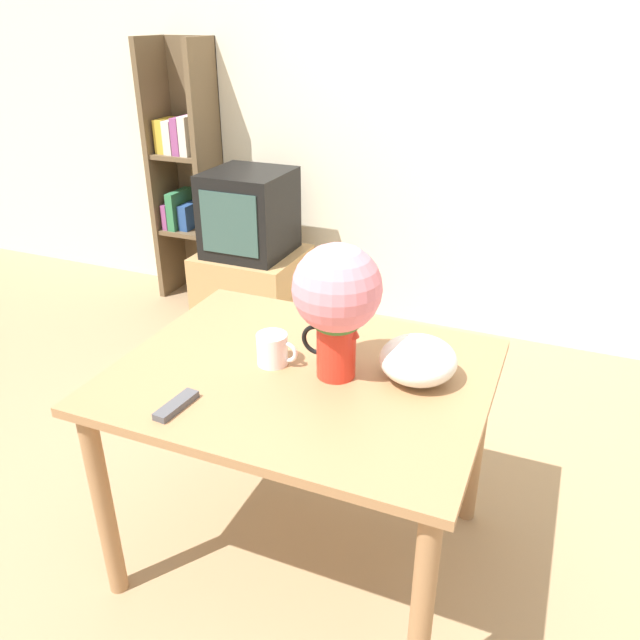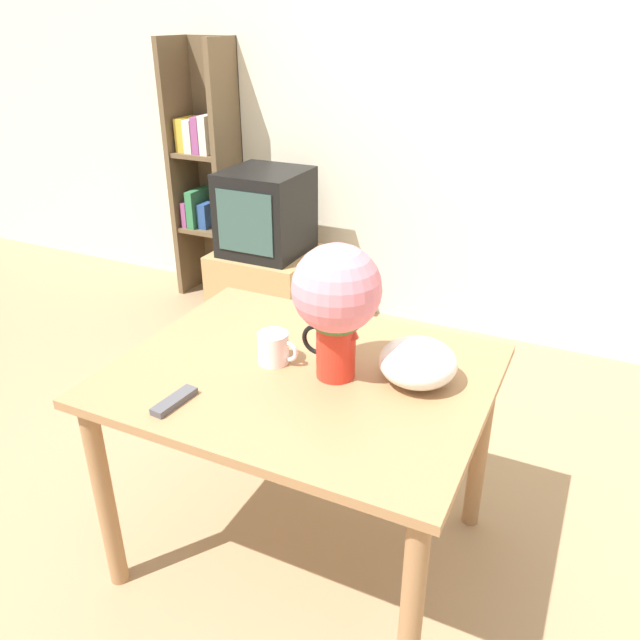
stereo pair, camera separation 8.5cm
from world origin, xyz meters
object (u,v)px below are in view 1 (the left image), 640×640
flower_vase (337,298)px  coffee_mug (273,349)px  white_bowl (418,360)px  tv_set (249,213)px

flower_vase → coffee_mug: bearing=-176.9°
coffee_mug → white_bowl: 0.45m
white_bowl → coffee_mug: bearing=-169.6°
white_bowl → flower_vase: bearing=-163.5°
coffee_mug → tv_set: 1.75m
coffee_mug → white_bowl: size_ratio=0.58×
white_bowl → tv_set: 1.96m
coffee_mug → flower_vase: bearing=3.1°
white_bowl → tv_set: tv_set is taller
coffee_mug → white_bowl: bearing=10.4°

